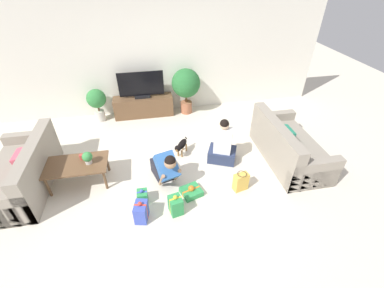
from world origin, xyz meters
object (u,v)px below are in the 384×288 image
(dog, at_px, (181,145))
(tabletop_plant, at_px, (87,157))
(person_sitting, at_px, (223,146))
(sofa_right, at_px, (288,147))
(gift_box_b, at_px, (191,191))
(gift_bag_a, at_px, (241,182))
(potted_plant_back_right, at_px, (186,85))
(gift_box_c, at_px, (143,197))
(tv, at_px, (141,86))
(mug, at_px, (82,157))
(tv_console, at_px, (144,106))
(potted_plant_back_left, at_px, (97,101))
(sofa_left, at_px, (23,174))
(gift_box_d, at_px, (141,212))
(gift_box_a, at_px, (176,205))
(coffee_table, at_px, (77,166))
(person_kneeling, at_px, (165,167))

(dog, distance_m, tabletop_plant, 1.75)
(person_sitting, bearing_deg, sofa_right, -165.23)
(gift_box_b, distance_m, gift_bag_a, 0.86)
(sofa_right, distance_m, gift_bag_a, 1.32)
(potted_plant_back_right, bearing_deg, gift_box_c, -113.10)
(tv, relative_size, mug, 8.86)
(gift_box_b, bearing_deg, tv_console, 103.14)
(potted_plant_back_left, bearing_deg, sofa_left, -116.45)
(gift_box_d, xyz_separation_m, gift_bag_a, (1.68, 0.32, 0.01))
(dog, bearing_deg, gift_box_a, -69.08)
(gift_box_b, bearing_deg, sofa_left, 165.58)
(tv, xyz_separation_m, mug, (-1.11, -2.10, -0.31))
(tv, xyz_separation_m, gift_box_d, (-0.17, -3.22, -0.62))
(person_sitting, height_order, gift_box_d, person_sitting)
(gift_box_b, distance_m, gift_box_c, 0.81)
(sofa_left, height_order, coffee_table, sofa_left)
(coffee_table, height_order, tabletop_plant, tabletop_plant)
(potted_plant_back_left, distance_m, tabletop_plant, 2.19)
(sofa_right, bearing_deg, dog, 75.55)
(sofa_left, height_order, potted_plant_back_left, sofa_left)
(sofa_left, relative_size, person_kneeling, 2.25)
(sofa_left, bearing_deg, person_sitting, 90.92)
(potted_plant_back_left, xyz_separation_m, gift_box_d, (0.90, -3.17, -0.36))
(gift_box_d, bearing_deg, mug, 130.06)
(person_kneeling, height_order, gift_bag_a, person_kneeling)
(person_kneeling, xyz_separation_m, gift_box_b, (0.39, -0.38, -0.28))
(tv, bearing_deg, tv_console, 180.00)
(sofa_right, distance_m, potted_plant_back_right, 2.79)
(sofa_left, relative_size, gift_box_b, 4.45)
(person_sitting, height_order, gift_bag_a, person_sitting)
(sofa_right, relative_size, coffee_table, 1.72)
(potted_plant_back_right, xyz_separation_m, person_sitting, (0.36, -2.04, -0.42))
(tv_console, distance_m, gift_box_d, 3.23)
(coffee_table, xyz_separation_m, person_kneeling, (1.48, -0.26, -0.05))
(tv, height_order, gift_box_a, tv)
(potted_plant_back_right, bearing_deg, coffee_table, -136.23)
(potted_plant_back_right, bearing_deg, gift_box_d, -111.24)
(tabletop_plant, bearing_deg, person_kneeling, -10.81)
(gift_box_d, distance_m, mug, 1.49)
(sofa_left, height_order, mug, sofa_left)
(potted_plant_back_right, height_order, mug, potted_plant_back_right)
(tv, distance_m, gift_box_d, 3.29)
(sofa_left, relative_size, tv_console, 1.24)
(potted_plant_back_left, relative_size, gift_box_c, 2.92)
(sofa_left, bearing_deg, potted_plant_back_left, 153.55)
(dog, bearing_deg, gift_box_d, -86.69)
(gift_box_c, bearing_deg, coffee_table, 148.09)
(tv, xyz_separation_m, person_kneeling, (0.28, -2.48, -0.45))
(tv, bearing_deg, gift_box_b, -76.86)
(dog, bearing_deg, person_kneeling, -85.25)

